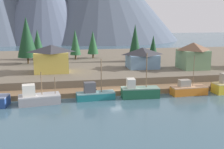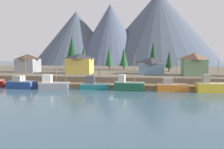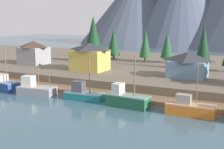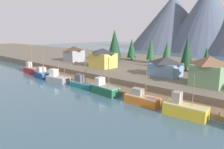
% 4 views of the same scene
% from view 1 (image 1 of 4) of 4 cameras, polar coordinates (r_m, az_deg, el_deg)
% --- Properties ---
extents(ground_plane, '(400.00, 400.00, 1.00)m').
position_cam_1_polar(ground_plane, '(72.42, -2.08, -0.57)').
color(ground_plane, '#3D5B6B').
extents(dock, '(80.00, 4.00, 1.60)m').
position_cam_1_polar(dock, '(54.92, 0.65, -3.47)').
color(dock, brown).
rests_on(dock, ground_plane).
extents(shoreline_bank, '(400.00, 56.00, 2.50)m').
position_cam_1_polar(shoreline_bank, '(83.78, -3.29, 2.31)').
color(shoreline_bank, '#665B4C').
rests_on(shoreline_bank, ground_plane).
extents(mountain_central_peak, '(60.33, 60.33, 49.68)m').
position_cam_1_polar(mountain_central_peak, '(182.71, -14.20, 14.47)').
color(mountain_central_peak, '#4C566B').
rests_on(mountain_central_peak, ground_plane).
extents(fishing_boat_grey, '(7.47, 4.09, 5.72)m').
position_cam_1_polar(fishing_boat_grey, '(49.92, -15.29, -4.70)').
color(fishing_boat_grey, gray).
rests_on(fishing_boat_grey, ground_plane).
extents(fishing_boat_teal, '(7.24, 2.71, 7.60)m').
position_cam_1_polar(fishing_boat_teal, '(50.78, -3.71, -4.08)').
color(fishing_boat_teal, '#196B70').
rests_on(fishing_boat_teal, ground_plane).
extents(fishing_boat_green, '(7.25, 3.09, 8.57)m').
position_cam_1_polar(fishing_boat_green, '(52.20, 5.68, -3.50)').
color(fishing_boat_green, '#1E5B3D').
rests_on(fishing_boat_green, ground_plane).
extents(fishing_boat_orange, '(7.20, 2.77, 7.79)m').
position_cam_1_polar(fishing_boat_orange, '(55.98, 15.67, -3.04)').
color(fishing_boat_orange, '#CC6B1E').
rests_on(fishing_boat_orange, ground_plane).
extents(house_yellow, '(8.03, 6.52, 6.37)m').
position_cam_1_polar(house_yellow, '(64.95, -12.53, 3.34)').
color(house_yellow, gold).
rests_on(house_yellow, shoreline_bank).
extents(house_blue, '(7.83, 6.39, 5.19)m').
position_cam_1_polar(house_blue, '(69.33, 6.39, 3.56)').
color(house_blue, '#6689A8').
rests_on(house_blue, shoreline_bank).
extents(house_green, '(6.67, 6.78, 6.52)m').
position_cam_1_polar(house_green, '(70.82, 16.57, 3.87)').
color(house_green, '#6B8E66').
rests_on(house_green, shoreline_bank).
extents(conifer_near_left, '(3.48, 3.48, 8.57)m').
position_cam_1_polar(conifer_near_left, '(86.21, -4.02, 6.72)').
color(conifer_near_left, '#4C3823').
rests_on(conifer_near_left, shoreline_bank).
extents(conifer_near_right, '(3.30, 3.30, 9.13)m').
position_cam_1_polar(conifer_near_right, '(83.69, -7.70, 6.72)').
color(conifer_near_right, '#4C3823').
rests_on(conifer_near_right, shoreline_bank).
extents(conifer_mid_left, '(3.59, 3.59, 10.73)m').
position_cam_1_polar(conifer_mid_left, '(79.60, 4.84, 7.12)').
color(conifer_mid_left, '#4C3823').
rests_on(conifer_mid_left, shoreline_bank).
extents(conifer_mid_right, '(2.76, 2.76, 7.45)m').
position_cam_1_polar(conifer_mid_right, '(81.56, 8.62, 5.93)').
color(conifer_mid_right, '#4C3823').
rests_on(conifer_mid_right, shoreline_bank).
extents(conifer_back_left, '(4.08, 4.08, 9.06)m').
position_cam_1_polar(conifer_back_left, '(86.77, -15.30, 6.45)').
color(conifer_back_left, '#4C3823').
rests_on(conifer_back_left, shoreline_bank).
extents(conifer_back_right, '(5.43, 5.43, 12.78)m').
position_cam_1_polar(conifer_back_right, '(78.34, -17.42, 7.47)').
color(conifer_back_right, '#4C3823').
rests_on(conifer_back_right, shoreline_bank).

